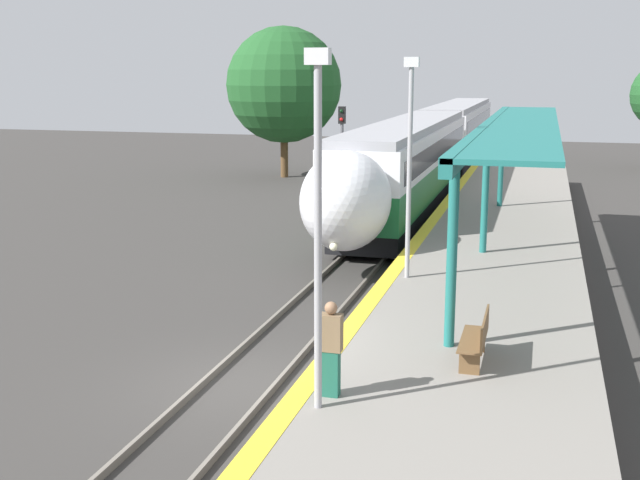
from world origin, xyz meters
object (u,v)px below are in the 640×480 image
Objects in this scene: train at (435,145)px; lamppost_mid at (410,155)px; railway_signal at (342,152)px; lamppost_near at (318,210)px; platform_bench at (478,338)px; person_waiting at (331,348)px.

lamppost_mid is (2.37, -22.95, 1.81)m from train.
train is 23.14m from lamppost_mid.
railway_signal is 0.86× the size of lamppost_near.
railway_signal is at bearing -103.43° from train.
lamppost_near is 1.00× the size of lamppost_mid.
railway_signal is at bearing 103.11° from lamppost_near.
lamppost_near is (2.37, -31.35, 1.81)m from train.
train is 7.89× the size of lamppost_near.
train reaches higher than platform_bench.
railway_signal is 0.86× the size of lamppost_mid.
railway_signal is (-2.50, -10.46, 0.55)m from train.
lamppost_near is at bearing -76.89° from railway_signal.
person_waiting is (2.44, -30.84, -0.52)m from train.
platform_bench is 0.29× the size of lamppost_mid.
platform_bench is (4.61, -28.69, -0.87)m from train.
train is 30.94m from person_waiting.
railway_signal reaches higher than person_waiting.
lamppost_mid is (-0.07, 7.89, 2.33)m from person_waiting.
railway_signal is at bearing 111.27° from lamppost_mid.
train reaches higher than person_waiting.
train is 27.33× the size of platform_bench.
person_waiting is at bearing 81.59° from lamppost_near.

